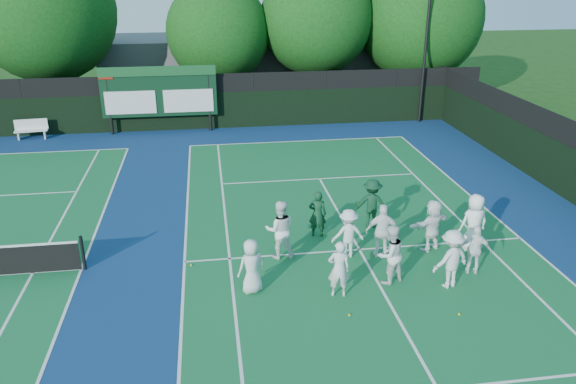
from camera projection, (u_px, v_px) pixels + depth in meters
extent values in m
plane|color=#173B10|center=(368.00, 265.00, 16.92)|extent=(120.00, 120.00, 0.00)
cube|color=navy|center=(167.00, 263.00, 17.02)|extent=(34.00, 32.00, 0.01)
cube|color=#135E30|center=(359.00, 250.00, 17.83)|extent=(10.97, 23.77, 0.00)
cube|color=silver|center=(299.00, 141.00, 28.72)|extent=(10.97, 0.08, 0.00)
cube|color=silver|center=(185.00, 262.00, 17.09)|extent=(0.08, 23.77, 0.00)
cube|color=silver|center=(520.00, 238.00, 18.57)|extent=(0.08, 23.77, 0.00)
cube|color=silver|center=(230.00, 259.00, 17.27)|extent=(0.08, 23.77, 0.00)
cube|color=silver|center=(481.00, 241.00, 18.38)|extent=(0.08, 23.77, 0.00)
cube|color=silver|center=(320.00, 179.00, 23.69)|extent=(8.23, 0.08, 0.00)
cube|color=silver|center=(359.00, 249.00, 17.83)|extent=(0.08, 12.80, 0.00)
cube|color=silver|center=(10.00, 154.00, 26.83)|extent=(10.97, 0.08, 0.00)
cube|color=silver|center=(81.00, 269.00, 16.68)|extent=(0.08, 23.77, 0.00)
cube|color=silver|center=(33.00, 272.00, 16.49)|extent=(0.08, 23.77, 0.00)
cube|color=black|center=(180.00, 112.00, 30.39)|extent=(34.00, 0.08, 2.00)
cube|color=black|center=(178.00, 84.00, 29.82)|extent=(34.00, 0.05, 1.00)
cylinder|color=black|center=(109.00, 102.00, 29.25)|extent=(0.16, 0.16, 3.50)
cylinder|color=black|center=(209.00, 99.00, 29.95)|extent=(0.16, 0.16, 3.50)
cube|color=black|center=(159.00, 92.00, 29.43)|extent=(6.00, 0.15, 2.60)
cube|color=#154A22|center=(157.00, 71.00, 28.93)|extent=(6.00, 0.05, 0.50)
cube|color=silver|center=(130.00, 103.00, 29.33)|extent=(2.60, 0.04, 1.20)
cube|color=silver|center=(189.00, 101.00, 29.73)|extent=(2.60, 0.04, 1.20)
cube|color=#9D180D|center=(105.00, 74.00, 28.61)|extent=(0.70, 0.04, 0.50)
cube|color=#5A5A5F|center=(243.00, 67.00, 37.88)|extent=(18.00, 6.00, 4.00)
cylinder|color=black|center=(427.00, 32.00, 30.42)|extent=(0.16, 0.16, 10.00)
cylinder|color=black|center=(83.00, 253.00, 16.49)|extent=(0.10, 0.10, 1.10)
cube|color=silver|center=(31.00, 131.00, 28.93)|extent=(1.65, 0.60, 0.06)
cube|color=silver|center=(31.00, 124.00, 28.96)|extent=(1.61, 0.23, 0.54)
cube|color=silver|center=(19.00, 136.00, 28.93)|extent=(0.10, 0.38, 0.43)
cube|color=silver|center=(45.00, 135.00, 29.11)|extent=(0.10, 0.38, 0.43)
cylinder|color=black|center=(56.00, 92.00, 32.42)|extent=(0.44, 0.44, 3.13)
sphere|color=#0D3C10|center=(44.00, 10.00, 30.72)|extent=(7.84, 7.84, 7.84)
sphere|color=#0D3C10|center=(59.00, 24.00, 31.37)|extent=(5.49, 5.49, 5.49)
cylinder|color=black|center=(221.00, 92.00, 33.81)|extent=(0.44, 0.44, 2.53)
sphere|color=#0D3C10|center=(218.00, 32.00, 32.49)|extent=(5.96, 5.96, 5.96)
sphere|color=#0D3C10|center=(228.00, 42.00, 33.07)|extent=(4.17, 4.17, 4.17)
cylinder|color=black|center=(315.00, 86.00, 34.50)|extent=(0.44, 0.44, 2.97)
sphere|color=#0D3C10|center=(316.00, 18.00, 33.01)|extent=(6.63, 6.63, 6.63)
sphere|color=#0D3C10|center=(325.00, 29.00, 33.61)|extent=(4.64, 4.64, 4.64)
cylinder|color=black|center=(414.00, 86.00, 35.44)|extent=(0.44, 0.44, 2.59)
sphere|color=#0D3C10|center=(420.00, 18.00, 33.89)|extent=(7.50, 7.50, 7.50)
sphere|color=#0D3C10|center=(427.00, 30.00, 34.53)|extent=(5.25, 5.25, 5.25)
sphere|color=#BBC417|center=(349.00, 315.00, 14.46)|extent=(0.07, 0.07, 0.07)
sphere|color=#BBC417|center=(459.00, 314.00, 14.49)|extent=(0.07, 0.07, 0.07)
sphere|color=#BBC417|center=(191.00, 265.00, 16.85)|extent=(0.07, 0.07, 0.07)
sphere|color=#BBC417|center=(358.00, 204.00, 21.18)|extent=(0.07, 0.07, 0.07)
sphere|color=#BBC417|center=(377.00, 245.00, 18.05)|extent=(0.07, 0.07, 0.07)
imported|color=silver|center=(251.00, 266.00, 15.28)|extent=(0.90, 0.73, 1.58)
imported|color=silver|center=(339.00, 269.00, 15.08)|extent=(0.65, 0.48, 1.65)
imported|color=white|center=(390.00, 254.00, 15.72)|extent=(1.03, 0.92, 1.75)
imported|color=silver|center=(451.00, 259.00, 15.51)|extent=(1.25, 0.93, 1.73)
imported|color=white|center=(475.00, 250.00, 16.22)|extent=(0.97, 0.66, 1.53)
imported|color=white|center=(280.00, 230.00, 17.06)|extent=(0.94, 0.75, 1.87)
imported|color=white|center=(348.00, 233.00, 17.15)|extent=(1.04, 0.63, 1.57)
imported|color=white|center=(383.00, 231.00, 17.08)|extent=(1.09, 0.62, 1.76)
imported|color=white|center=(432.00, 225.00, 17.57)|extent=(1.63, 1.11, 1.68)
imported|color=white|center=(474.00, 222.00, 17.54)|extent=(0.96, 0.67, 1.86)
imported|color=#103B21|center=(318.00, 214.00, 18.45)|extent=(0.66, 0.50, 1.60)
imported|color=#0E351F|center=(372.00, 203.00, 19.08)|extent=(1.26, 0.92, 1.74)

